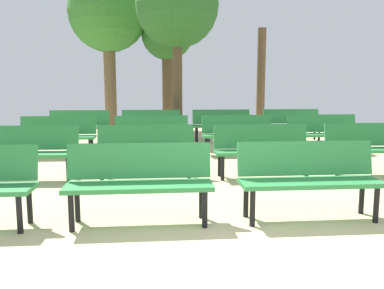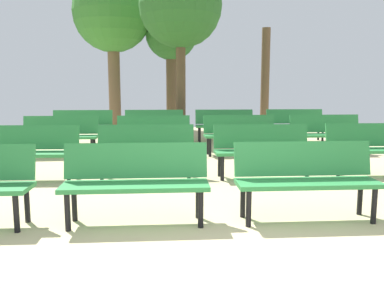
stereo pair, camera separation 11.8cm
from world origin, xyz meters
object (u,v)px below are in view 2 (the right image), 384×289
object	(u,v)px
bench_r2_c0	(60,133)
bench_r3_c0	(82,124)
tree_2	(180,7)
tree_3	(265,79)
bench_r3_c2	(225,123)
tree_0	(112,14)
tree_1	(171,38)
bench_r0_c1	(136,178)
bench_r1_c1	(146,148)
bench_r2_c3	(326,132)
bench_r1_c2	(262,147)
bench_r3_c3	(296,123)
bench_r2_c2	(240,132)
bench_r2_c1	(154,133)
bench_r0_c2	(306,175)
bench_r1_c3	(374,145)
bench_r1_c0	(28,149)
bench_r3_c1	(154,124)

from	to	relation	value
bench_r2_c0	bench_r3_c0	size ratio (longest dim) A/B	0.99
tree_2	tree_3	size ratio (longest dim) A/B	1.43
bench_r3_c2	tree_2	xyz separation A→B (m)	(-1.11, 1.13, 3.29)
bench_r3_c2	tree_0	world-z (taller)	tree_0
tree_1	tree_3	distance (m)	3.65
bench_r0_c1	bench_r1_c1	distance (m)	2.21
bench_r2_c3	bench_r3_c2	size ratio (longest dim) A/B	0.99
bench_r1_c2	bench_r3_c3	distance (m)	4.88
tree_0	bench_r2_c0	bearing A→B (deg)	-98.00
bench_r1_c1	bench_r2_c2	xyz separation A→B (m)	(2.09, 2.05, 0.00)
bench_r2_c0	bench_r2_c1	size ratio (longest dim) A/B	0.99
bench_r0_c2	tree_1	xyz separation A→B (m)	(-0.78, 10.32, 2.74)
bench_r2_c2	bench_r3_c2	world-z (taller)	same
bench_r2_c2	bench_r3_c0	size ratio (longest dim) A/B	0.99
bench_r1_c2	bench_r3_c0	size ratio (longest dim) A/B	1.00
bench_r1_c3	tree_2	distance (m)	7.06
bench_r1_c1	bench_r2_c0	distance (m)	2.92
bench_r1_c1	tree_2	world-z (taller)	tree_2
tree_0	bench_r0_c1	bearing A→B (deg)	-84.88
bench_r1_c1	bench_r3_c2	bearing A→B (deg)	66.01
bench_r1_c2	bench_r2_c2	distance (m)	2.24
bench_r3_c3	tree_0	size ratio (longest dim) A/B	0.30
bench_r1_c0	bench_r2_c0	size ratio (longest dim) A/B	1.01
bench_r2_c0	bench_r3_c0	world-z (taller)	same
bench_r1_c3	tree_2	world-z (taller)	tree_2
bench_r0_c2	bench_r1_c1	distance (m)	2.92
bench_r2_c3	bench_r3_c0	xyz separation A→B (m)	(-5.74, 2.52, 0.00)
bench_r2_c1	bench_r2_c3	xyz separation A→B (m)	(3.87, -0.21, 0.00)
bench_r2_c0	tree_3	size ratio (longest dim) A/B	0.46
bench_r3_c1	bench_r2_c3	bearing A→B (deg)	-29.28
bench_r0_c2	bench_r3_c0	world-z (taller)	same
bench_r0_c1	bench_r3_c0	bearing A→B (deg)	106.17
bench_r1_c1	bench_r2_c1	world-z (taller)	same
bench_r3_c0	tree_2	xyz separation A→B (m)	(2.77, 0.91, 3.29)
bench_r1_c3	bench_r2_c3	bearing A→B (deg)	90.13
tree_0	bench_r3_c0	bearing A→B (deg)	-100.62
bench_r0_c2	tree_0	size ratio (longest dim) A/B	0.30
bench_r0_c2	bench_r3_c3	distance (m)	6.89
bench_r2_c2	bench_r1_c2	bearing A→B (deg)	-92.53
tree_3	bench_r2_c2	bearing A→B (deg)	-112.64
bench_r0_c1	bench_r1_c2	bearing A→B (deg)	47.61
bench_r3_c1	bench_r3_c2	world-z (taller)	same
bench_r0_c1	tree_0	xyz separation A→B (m)	(-0.91, 10.12, 3.48)
bench_r0_c1	bench_r2_c2	bearing A→B (deg)	65.46
bench_r0_c1	tree_3	world-z (taller)	tree_3
bench_r1_c2	bench_r2_c3	distance (m)	3.00
bench_r2_c0	tree_3	bearing A→B (deg)	40.96
tree_0	tree_2	bearing A→B (deg)	-50.35
bench_r0_c1	bench_r2_c2	world-z (taller)	same
bench_r0_c1	bench_r2_c3	world-z (taller)	same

